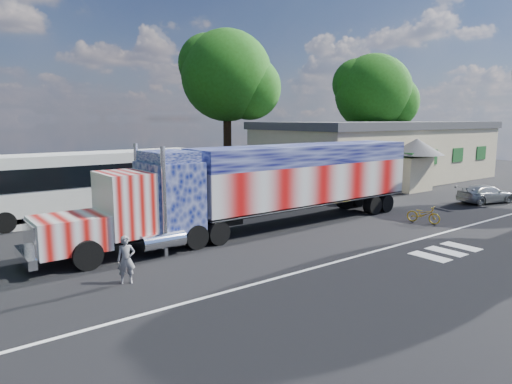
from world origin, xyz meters
TOP-DOWN VIEW (x-y plane):
  - ground at (0.00, 0.00)m, footprint 100.00×100.00m
  - lane_markings at (1.71, -3.77)m, footprint 30.00×2.67m
  - semi_truck at (0.78, 2.97)m, footprint 20.66×3.26m
  - coach_bus at (-5.40, 11.14)m, footprint 12.36×2.88m
  - hall_building at (19.92, 10.86)m, footprint 22.40×12.80m
  - parked_car at (16.48, -0.25)m, footprint 4.34×2.65m
  - woman at (-7.97, -0.31)m, footprint 0.69×0.57m
  - bicycle at (7.96, -1.17)m, footprint 1.05×1.84m
  - tree_ne_a at (8.97, 18.66)m, footprint 8.13×7.75m
  - tree_far_ne at (25.42, 16.16)m, footprint 8.26×7.87m

SIDE VIEW (x-z plane):
  - ground at x=0.00m, z-range 0.00..0.00m
  - lane_markings at x=1.71m, z-range 0.00..0.01m
  - bicycle at x=7.96m, z-range 0.00..0.91m
  - parked_car at x=16.48m, z-range 0.00..1.18m
  - woman at x=-7.97m, z-range 0.00..1.62m
  - coach_bus at x=-5.40m, z-range 0.07..3.66m
  - semi_truck at x=0.78m, z-range 0.06..4.47m
  - hall_building at x=19.92m, z-range 0.02..5.22m
  - tree_far_ne at x=25.42m, z-range 2.03..14.08m
  - tree_ne_a at x=8.97m, z-range 2.54..15.51m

